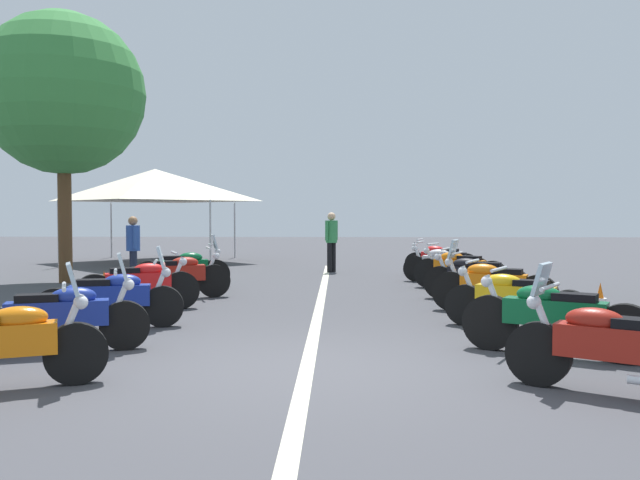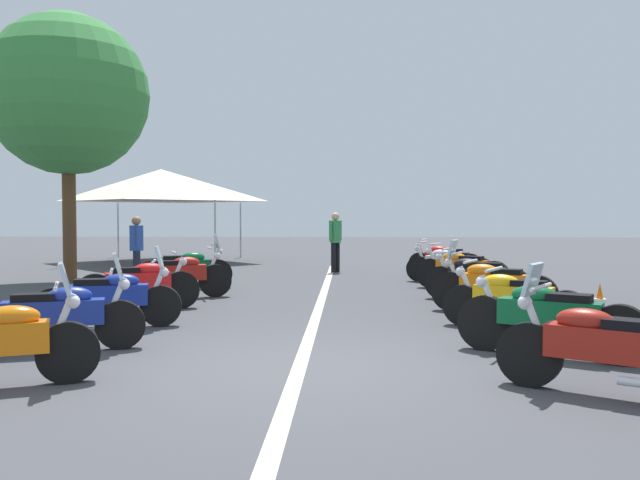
% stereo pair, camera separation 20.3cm
% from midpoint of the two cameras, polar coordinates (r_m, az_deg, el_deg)
% --- Properties ---
extents(ground_plane, '(80.00, 80.00, 0.00)m').
position_cam_midpoint_polar(ground_plane, '(7.23, -1.01, -11.06)').
color(ground_plane, '#424247').
extents(lane_centre_stripe, '(19.89, 0.16, 0.01)m').
position_cam_midpoint_polar(lane_centre_stripe, '(11.20, 0.29, -6.26)').
color(lane_centre_stripe, beige).
rests_on(lane_centre_stripe, ground_plane).
extents(motorcycle_left_row_1, '(0.92, 2.06, 1.19)m').
position_cam_midpoint_polar(motorcycle_left_row_1, '(8.52, -21.20, -6.05)').
color(motorcycle_left_row_1, black).
rests_on(motorcycle_left_row_1, ground_plane).
extents(motorcycle_left_row_2, '(0.75, 2.08, 1.19)m').
position_cam_midpoint_polar(motorcycle_left_row_2, '(10.08, -17.15, -4.71)').
color(motorcycle_left_row_2, black).
rests_on(motorcycle_left_row_2, ground_plane).
extents(motorcycle_left_row_3, '(0.99, 1.98, 1.01)m').
position_cam_midpoint_polar(motorcycle_left_row_3, '(11.74, -14.89, -3.68)').
color(motorcycle_left_row_3, black).
rests_on(motorcycle_left_row_3, ground_plane).
extents(motorcycle_left_row_4, '(0.91, 2.08, 1.01)m').
position_cam_midpoint_polar(motorcycle_left_row_4, '(13.26, -11.77, -2.98)').
color(motorcycle_left_row_4, black).
rests_on(motorcycle_left_row_4, ground_plane).
extents(motorcycle_left_row_5, '(0.87, 2.04, 1.21)m').
position_cam_midpoint_polar(motorcycle_left_row_5, '(14.82, -11.14, -2.39)').
color(motorcycle_left_row_5, black).
rests_on(motorcycle_left_row_5, ground_plane).
extents(motorcycle_right_row_0, '(1.18, 1.76, 1.20)m').
position_cam_midpoint_polar(motorcycle_right_row_0, '(6.60, 24.05, -8.45)').
color(motorcycle_right_row_0, black).
rests_on(motorcycle_right_row_0, ground_plane).
extents(motorcycle_right_row_1, '(1.19, 1.98, 1.02)m').
position_cam_midpoint_polar(motorcycle_right_row_1, '(8.16, 19.79, -6.31)').
color(motorcycle_right_row_1, black).
rests_on(motorcycle_right_row_1, ground_plane).
extents(motorcycle_right_row_2, '(1.10, 1.91, 0.99)m').
position_cam_midpoint_polar(motorcycle_right_row_2, '(9.89, 16.83, -4.90)').
color(motorcycle_right_row_2, black).
rests_on(motorcycle_right_row_2, ground_plane).
extents(motorcycle_right_row_3, '(1.03, 1.97, 1.23)m').
position_cam_midpoint_polar(motorcycle_right_row_3, '(11.39, 15.11, -3.79)').
color(motorcycle_right_row_3, black).
rests_on(motorcycle_right_row_3, ground_plane).
extents(motorcycle_right_row_4, '(0.99, 1.92, 1.00)m').
position_cam_midpoint_polar(motorcycle_right_row_4, '(12.96, 13.77, -3.14)').
color(motorcycle_right_row_4, black).
rests_on(motorcycle_right_row_4, ground_plane).
extents(motorcycle_right_row_5, '(1.20, 1.90, 1.01)m').
position_cam_midpoint_polar(motorcycle_right_row_5, '(14.72, 12.49, -2.45)').
color(motorcycle_right_row_5, black).
rests_on(motorcycle_right_row_5, ground_plane).
extents(motorcycle_right_row_6, '(1.00, 2.02, 1.00)m').
position_cam_midpoint_polar(motorcycle_right_row_6, '(16.18, 11.41, -2.06)').
color(motorcycle_right_row_6, black).
rests_on(motorcycle_right_row_6, ground_plane).
extents(motorcycle_right_row_7, '(0.95, 1.90, 0.99)m').
position_cam_midpoint_polar(motorcycle_right_row_7, '(18.03, 11.01, -1.63)').
color(motorcycle_right_row_7, black).
rests_on(motorcycle_right_row_7, ground_plane).
extents(traffic_cone_0, '(0.36, 0.36, 0.61)m').
position_cam_midpoint_polar(traffic_cone_0, '(12.86, -17.65, -3.96)').
color(traffic_cone_0, orange).
rests_on(traffic_cone_0, ground_plane).
extents(traffic_cone_1, '(0.36, 0.36, 0.61)m').
position_cam_midpoint_polar(traffic_cone_1, '(10.97, 23.56, -5.11)').
color(traffic_cone_1, orange).
rests_on(traffic_cone_1, ground_plane).
extents(bystander_0, '(0.48, 0.32, 1.61)m').
position_cam_midpoint_polar(bystander_0, '(16.10, -15.26, -0.39)').
color(bystander_0, '#1E2338').
rests_on(bystander_0, ground_plane).
extents(bystander_1, '(0.44, 0.36, 1.70)m').
position_cam_midpoint_polar(bystander_1, '(18.75, 1.65, 0.25)').
color(bystander_1, black).
rests_on(bystander_1, ground_plane).
extents(roadside_tree_1, '(3.86, 3.86, 6.47)m').
position_cam_midpoint_polar(roadside_tree_1, '(17.27, -20.72, 11.67)').
color(roadside_tree_1, brown).
rests_on(roadside_tree_1, ground_plane).
extents(event_tent, '(5.25, 5.25, 3.20)m').
position_cam_midpoint_polar(event_tent, '(23.35, -13.38, 4.64)').
color(event_tent, beige).
rests_on(event_tent, ground_plane).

